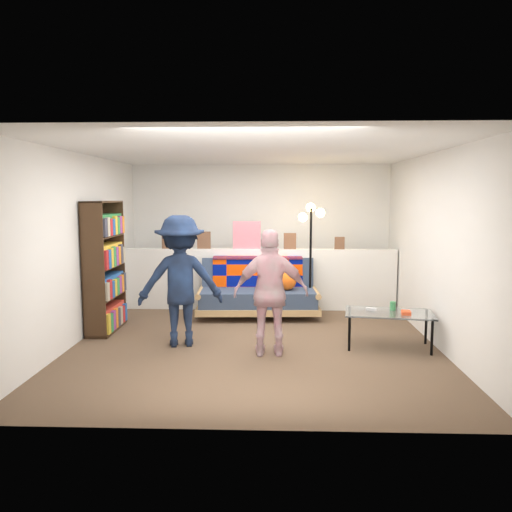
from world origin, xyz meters
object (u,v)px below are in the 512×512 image
(floor_lamp, at_px, (311,236))
(person_right, at_px, (271,293))
(coffee_table, at_px, (390,314))
(person_left, at_px, (180,281))
(bookshelf, at_px, (105,271))
(futon_sofa, at_px, (259,292))

(floor_lamp, distance_m, person_right, 2.20)
(coffee_table, xyz_separation_m, person_left, (-2.58, 0.02, 0.40))
(bookshelf, bearing_deg, person_left, -28.45)
(floor_lamp, height_order, person_right, floor_lamp)
(floor_lamp, bearing_deg, coffee_table, -63.62)
(coffee_table, xyz_separation_m, floor_lamp, (-0.85, 1.71, 0.83))
(bookshelf, bearing_deg, coffee_table, -9.88)
(bookshelf, distance_m, person_right, 2.50)
(bookshelf, bearing_deg, person_right, -23.55)
(coffee_table, distance_m, floor_lamp, 2.08)
(bookshelf, relative_size, person_left, 1.10)
(floor_lamp, bearing_deg, person_left, -135.64)
(floor_lamp, bearing_deg, futon_sofa, -169.56)
(bookshelf, bearing_deg, futon_sofa, 23.52)
(person_left, bearing_deg, person_right, 150.63)
(futon_sofa, distance_m, person_right, 1.95)
(futon_sofa, bearing_deg, person_right, -84.12)
(bookshelf, height_order, person_right, bookshelf)
(person_left, bearing_deg, bookshelf, -39.77)
(coffee_table, relative_size, floor_lamp, 0.65)
(coffee_table, relative_size, person_left, 0.69)
(futon_sofa, relative_size, bookshelf, 1.06)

